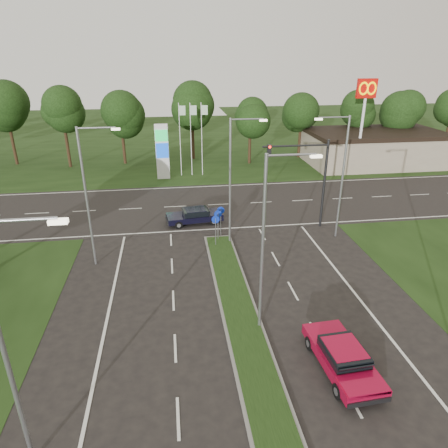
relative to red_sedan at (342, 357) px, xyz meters
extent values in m
plane|color=black|center=(-3.74, -2.62, -0.68)|extent=(160.00, 160.00, 0.00)
cube|color=black|center=(-3.74, 52.38, -0.68)|extent=(160.00, 50.00, 0.02)
cube|color=black|center=(-3.74, 21.38, -0.68)|extent=(160.00, 12.00, 0.02)
cube|color=slate|center=(-3.74, 1.38, -0.62)|extent=(2.00, 26.00, 0.12)
cube|color=gray|center=(18.26, 33.38, 1.32)|extent=(16.00, 9.00, 4.00)
cylinder|color=gray|center=(-2.94, 3.38, 3.82)|extent=(0.16, 0.16, 9.00)
cylinder|color=gray|center=(-1.84, 3.38, 8.22)|extent=(2.20, 0.10, 0.10)
cube|color=#FFF2CC|center=(-0.74, 3.38, 8.12)|extent=(0.50, 0.22, 0.12)
cylinder|color=gray|center=(-2.94, 13.38, 3.82)|extent=(0.16, 0.16, 9.00)
cylinder|color=gray|center=(-1.84, 13.38, 8.22)|extent=(2.20, 0.10, 0.10)
cube|color=#FFF2CC|center=(-0.74, 13.38, 8.12)|extent=(0.50, 0.22, 0.12)
cylinder|color=gray|center=(-12.24, -2.62, 3.82)|extent=(0.16, 0.16, 9.00)
cylinder|color=gray|center=(-11.14, -2.62, 8.22)|extent=(2.20, 0.10, 0.10)
cube|color=#FFF2CC|center=(-10.04, -2.62, 8.12)|extent=(0.50, 0.22, 0.12)
cylinder|color=gray|center=(-12.24, 11.38, 3.82)|extent=(0.16, 0.16, 9.00)
cylinder|color=gray|center=(-11.14, 11.38, 8.22)|extent=(2.20, 0.10, 0.10)
cube|color=#FFF2CC|center=(-10.04, 11.38, 8.12)|extent=(0.50, 0.22, 0.12)
cylinder|color=gray|center=(5.26, 13.38, 3.82)|extent=(0.16, 0.16, 9.00)
cylinder|color=gray|center=(4.16, 13.38, 8.22)|extent=(2.20, 0.10, 0.10)
cube|color=#FFF2CC|center=(3.06, 13.38, 8.12)|extent=(0.50, 0.22, 0.12)
cylinder|color=black|center=(4.76, 15.38, 2.82)|extent=(0.20, 0.20, 7.00)
cylinder|color=black|center=(2.26, 15.38, 5.92)|extent=(5.00, 0.14, 0.14)
cube|color=black|center=(0.26, 15.38, 5.62)|extent=(0.28, 0.28, 0.90)
sphere|color=#FF190C|center=(0.26, 15.20, 5.92)|extent=(0.20, 0.20, 0.20)
cylinder|color=gray|center=(-4.04, 12.88, 0.42)|extent=(0.06, 0.06, 2.20)
cylinder|color=#0C26A5|center=(-4.04, 12.88, 1.42)|extent=(0.56, 0.04, 0.56)
cylinder|color=gray|center=(-3.74, 13.88, 0.42)|extent=(0.06, 0.06, 2.20)
cylinder|color=#0C26A5|center=(-3.74, 13.88, 1.42)|extent=(0.56, 0.04, 0.56)
cylinder|color=gray|center=(-3.44, 14.58, 0.42)|extent=(0.06, 0.06, 2.20)
cylinder|color=#0C26A5|center=(-3.44, 14.58, 1.42)|extent=(0.56, 0.04, 0.56)
cube|color=silver|center=(-7.74, 30.38, 2.32)|extent=(1.40, 0.30, 6.00)
cube|color=#0CA53F|center=(-7.74, 30.20, 4.12)|extent=(1.30, 0.08, 1.20)
cube|color=#0C3FBF|center=(-7.74, 30.20, 2.52)|extent=(1.30, 0.08, 1.60)
cylinder|color=silver|center=(-5.74, 31.38, 3.32)|extent=(0.08, 0.08, 8.00)
cube|color=#B2D8B2|center=(-5.39, 31.38, 6.52)|extent=(0.70, 0.02, 1.00)
cylinder|color=silver|center=(-4.54, 31.38, 3.32)|extent=(0.08, 0.08, 8.00)
cube|color=#B2D8B2|center=(-4.19, 31.38, 6.52)|extent=(0.70, 0.02, 1.00)
cylinder|color=silver|center=(-3.34, 31.38, 3.32)|extent=(0.08, 0.08, 8.00)
cube|color=#B2D8B2|center=(-2.99, 31.38, 6.52)|extent=(0.70, 0.02, 1.00)
cylinder|color=silver|center=(14.26, 29.38, 4.32)|extent=(0.30, 0.30, 10.00)
cube|color=#BF0C07|center=(14.26, 29.38, 8.72)|extent=(2.20, 0.35, 2.00)
torus|color=#FFC600|center=(13.81, 29.16, 8.72)|extent=(1.06, 0.16, 1.06)
torus|color=#FFC600|center=(14.71, 29.16, 8.72)|extent=(1.06, 0.16, 1.06)
cylinder|color=black|center=(-3.74, 37.38, 1.52)|extent=(0.36, 0.36, 4.40)
sphere|color=black|center=(-3.74, 37.38, 5.82)|extent=(6.00, 6.00, 6.00)
sphere|color=black|center=(-3.44, 37.18, 6.82)|extent=(4.80, 4.80, 4.80)
cube|color=maroon|center=(0.00, 0.02, -0.10)|extent=(2.16, 4.72, 0.47)
cube|color=black|center=(0.00, -0.07, 0.35)|extent=(1.72, 2.12, 0.44)
cube|color=maroon|center=(0.00, -0.07, 0.57)|extent=(1.61, 1.75, 0.04)
cylinder|color=black|center=(-0.95, 1.45, -0.36)|extent=(0.25, 0.66, 0.65)
cylinder|color=black|center=(0.78, 1.55, -0.36)|extent=(0.25, 0.66, 0.65)
cylinder|color=black|center=(-0.78, -1.50, -0.36)|extent=(0.25, 0.66, 0.65)
cylinder|color=black|center=(0.95, -1.40, -0.36)|extent=(0.25, 0.66, 0.65)
cube|color=black|center=(-5.26, 17.38, -0.12)|extent=(4.65, 2.33, 0.46)
cube|color=black|center=(-5.17, 17.39, 0.31)|extent=(2.13, 1.77, 0.43)
cube|color=black|center=(-5.17, 17.39, 0.53)|extent=(1.77, 1.64, 0.04)
cylinder|color=black|center=(-6.58, 16.39, -0.37)|extent=(0.65, 0.27, 0.63)
cylinder|color=black|center=(-6.77, 18.04, -0.37)|extent=(0.65, 0.27, 0.63)
cylinder|color=black|center=(-3.74, 16.72, -0.37)|extent=(0.65, 0.27, 0.63)
cylinder|color=black|center=(-3.93, 18.37, -0.37)|extent=(0.65, 0.27, 0.63)
camera|label=1|loc=(-7.03, -12.86, 12.24)|focal=32.00mm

